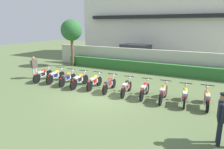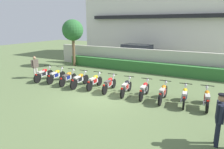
% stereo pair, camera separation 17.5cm
% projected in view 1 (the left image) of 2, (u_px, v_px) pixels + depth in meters
% --- Properties ---
extents(ground, '(60.00, 60.00, 0.00)m').
position_uv_depth(ground, '(101.00, 97.00, 10.92)').
color(ground, '#607547').
extents(building, '(18.38, 6.50, 8.52)m').
position_uv_depth(building, '(167.00, 20.00, 22.80)').
color(building, white).
rests_on(building, ground).
extents(compound_wall, '(17.46, 0.30, 1.78)m').
position_uv_depth(compound_wall, '(145.00, 60.00, 16.99)').
color(compound_wall, beige).
rests_on(compound_wall, ground).
extents(hedge_row, '(13.97, 0.70, 0.85)m').
position_uv_depth(hedge_row, '(142.00, 67.00, 16.50)').
color(hedge_row, '#337033').
rests_on(hedge_row, ground).
extents(parked_car, '(4.69, 2.52, 1.89)m').
position_uv_depth(parked_car, '(137.00, 54.00, 19.70)').
color(parked_car, silver).
rests_on(parked_car, ground).
extents(tree_near_inspector, '(1.90, 1.90, 4.22)m').
position_uv_depth(tree_near_inspector, '(71.00, 31.00, 18.17)').
color(tree_near_inspector, brown).
rests_on(tree_near_inspector, ground).
extents(motorcycle_in_row_0, '(0.60, 1.92, 0.97)m').
position_uv_depth(motorcycle_in_row_0, '(43.00, 74.00, 13.84)').
color(motorcycle_in_row_0, black).
rests_on(motorcycle_in_row_0, ground).
extents(motorcycle_in_row_1, '(0.60, 1.87, 0.95)m').
position_uv_depth(motorcycle_in_row_1, '(56.00, 76.00, 13.55)').
color(motorcycle_in_row_1, black).
rests_on(motorcycle_in_row_1, ground).
extents(motorcycle_in_row_2, '(0.60, 1.89, 0.94)m').
position_uv_depth(motorcycle_in_row_2, '(67.00, 78.00, 13.04)').
color(motorcycle_in_row_2, black).
rests_on(motorcycle_in_row_2, ground).
extents(motorcycle_in_row_3, '(0.60, 1.90, 0.97)m').
position_uv_depth(motorcycle_in_row_3, '(79.00, 80.00, 12.50)').
color(motorcycle_in_row_3, black).
rests_on(motorcycle_in_row_3, ground).
extents(motorcycle_in_row_4, '(0.60, 1.79, 0.95)m').
position_uv_depth(motorcycle_in_row_4, '(94.00, 81.00, 12.22)').
color(motorcycle_in_row_4, black).
rests_on(motorcycle_in_row_4, ground).
extents(motorcycle_in_row_5, '(0.60, 1.87, 0.94)m').
position_uv_depth(motorcycle_in_row_5, '(109.00, 84.00, 11.71)').
color(motorcycle_in_row_5, black).
rests_on(motorcycle_in_row_5, ground).
extents(motorcycle_in_row_6, '(0.60, 1.86, 0.94)m').
position_uv_depth(motorcycle_in_row_6, '(126.00, 87.00, 11.17)').
color(motorcycle_in_row_6, black).
rests_on(motorcycle_in_row_6, ground).
extents(motorcycle_in_row_7, '(0.60, 1.79, 0.95)m').
position_uv_depth(motorcycle_in_row_7, '(145.00, 89.00, 10.72)').
color(motorcycle_in_row_7, black).
rests_on(motorcycle_in_row_7, ground).
extents(motorcycle_in_row_8, '(0.60, 1.91, 0.98)m').
position_uv_depth(motorcycle_in_row_8, '(163.00, 92.00, 10.21)').
color(motorcycle_in_row_8, black).
rests_on(motorcycle_in_row_8, ground).
extents(motorcycle_in_row_9, '(0.60, 1.82, 0.96)m').
position_uv_depth(motorcycle_in_row_9, '(185.00, 95.00, 9.79)').
color(motorcycle_in_row_9, black).
rests_on(motorcycle_in_row_9, ground).
extents(motorcycle_in_row_10, '(0.60, 1.88, 0.96)m').
position_uv_depth(motorcycle_in_row_10, '(207.00, 98.00, 9.44)').
color(motorcycle_in_row_10, black).
rests_on(motorcycle_in_row_10, ground).
extents(inspector_person, '(0.22, 0.65, 1.58)m').
position_uv_depth(inspector_person, '(34.00, 66.00, 14.37)').
color(inspector_person, silver).
rests_on(inspector_person, ground).
extents(officer_0, '(0.25, 0.69, 1.74)m').
position_uv_depth(officer_0, '(222.00, 115.00, 6.36)').
color(officer_0, black).
rests_on(officer_0, ground).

